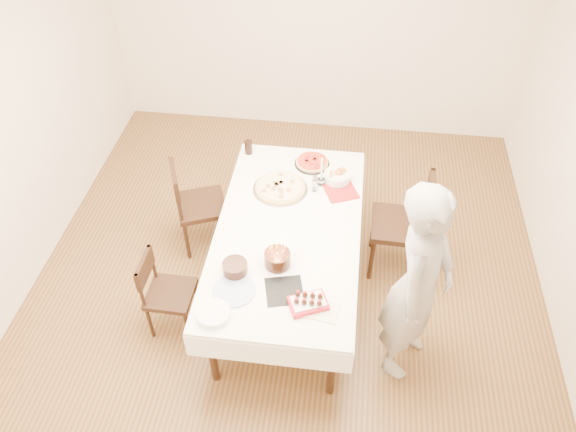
# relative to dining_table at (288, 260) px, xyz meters

# --- Properties ---
(floor) EXTENTS (5.00, 5.00, 0.00)m
(floor) POSITION_rel_dining_table_xyz_m (-0.02, 0.07, -0.38)
(floor) COLOR #54361D
(floor) RESTS_ON ground
(wall_back) EXTENTS (4.50, 0.04, 2.70)m
(wall_back) POSITION_rel_dining_table_xyz_m (-0.02, 2.57, 0.98)
(wall_back) COLOR beige
(wall_back) RESTS_ON floor
(dining_table) EXTENTS (1.29, 2.21, 0.75)m
(dining_table) POSITION_rel_dining_table_xyz_m (0.00, 0.00, 0.00)
(dining_table) COLOR white
(dining_table) RESTS_ON floor
(chair_right_savory) EXTENTS (0.53, 0.53, 1.00)m
(chair_right_savory) POSITION_rel_dining_table_xyz_m (0.91, 0.42, 0.13)
(chair_right_savory) COLOR black
(chair_right_savory) RESTS_ON floor
(chair_left_savory) EXTENTS (0.61, 0.61, 0.92)m
(chair_left_savory) POSITION_rel_dining_table_xyz_m (-0.86, 0.49, 0.08)
(chair_left_savory) COLOR black
(chair_left_savory) RESTS_ON floor
(chair_left_dessert) EXTENTS (0.40, 0.40, 0.77)m
(chair_left_dessert) POSITION_rel_dining_table_xyz_m (-0.88, -0.48, 0.01)
(chair_left_dessert) COLOR black
(chair_left_dessert) RESTS_ON floor
(person) EXTENTS (0.63, 0.75, 1.75)m
(person) POSITION_rel_dining_table_xyz_m (0.98, -0.55, 0.50)
(person) COLOR #A29C98
(person) RESTS_ON floor
(pizza_white) EXTENTS (0.53, 0.53, 0.04)m
(pizza_white) POSITION_rel_dining_table_xyz_m (-0.13, 0.46, 0.40)
(pizza_white) COLOR beige
(pizza_white) RESTS_ON dining_table
(pizza_pepperoni) EXTENTS (0.38, 0.38, 0.04)m
(pizza_pepperoni) POSITION_rel_dining_table_xyz_m (0.11, 0.85, 0.40)
(pizza_pepperoni) COLOR red
(pizza_pepperoni) RESTS_ON dining_table
(red_placemat) EXTENTS (0.34, 0.34, 0.01)m
(red_placemat) POSITION_rel_dining_table_xyz_m (0.39, 0.51, 0.38)
(red_placemat) COLOR #B21E1E
(red_placemat) RESTS_ON dining_table
(pasta_bowl) EXTENTS (0.26, 0.26, 0.07)m
(pasta_bowl) POSITION_rel_dining_table_xyz_m (0.35, 0.65, 0.42)
(pasta_bowl) COLOR white
(pasta_bowl) RESTS_ON dining_table
(taper_candle) EXTENTS (0.07, 0.07, 0.30)m
(taper_candle) POSITION_rel_dining_table_xyz_m (0.21, 0.58, 0.52)
(taper_candle) COLOR white
(taper_candle) RESTS_ON dining_table
(shaker_pair) EXTENTS (0.11, 0.11, 0.12)m
(shaker_pair) POSITION_rel_dining_table_xyz_m (0.16, 0.49, 0.43)
(shaker_pair) COLOR white
(shaker_pair) RESTS_ON dining_table
(cola_glass) EXTENTS (0.09, 0.09, 0.13)m
(cola_glass) POSITION_rel_dining_table_xyz_m (-0.48, 0.94, 0.44)
(cola_glass) COLOR black
(cola_glass) RESTS_ON dining_table
(layer_cake) EXTENTS (0.29, 0.29, 0.10)m
(layer_cake) POSITION_rel_dining_table_xyz_m (-0.33, -0.49, 0.42)
(layer_cake) COLOR #34170D
(layer_cake) RESTS_ON dining_table
(cake_board) EXTENTS (0.32, 0.32, 0.01)m
(cake_board) POSITION_rel_dining_table_xyz_m (0.05, -0.62, 0.38)
(cake_board) COLOR black
(cake_board) RESTS_ON dining_table
(birthday_cake) EXTENTS (0.24, 0.24, 0.18)m
(birthday_cake) POSITION_rel_dining_table_xyz_m (-0.03, -0.38, 0.47)
(birthday_cake) COLOR #34180E
(birthday_cake) RESTS_ON dining_table
(strawberry_box) EXTENTS (0.31, 0.26, 0.07)m
(strawberry_box) POSITION_rel_dining_table_xyz_m (0.24, -0.73, 0.41)
(strawberry_box) COLOR red
(strawberry_box) RESTS_ON dining_table
(box_lid) EXTENTS (0.30, 0.22, 0.02)m
(box_lid) POSITION_rel_dining_table_xyz_m (0.31, -0.76, 0.38)
(box_lid) COLOR beige
(box_lid) RESTS_ON dining_table
(plate_stack) EXTENTS (0.31, 0.31, 0.05)m
(plate_stack) POSITION_rel_dining_table_xyz_m (-0.40, -0.90, 0.40)
(plate_stack) COLOR white
(plate_stack) RESTS_ON dining_table
(china_plate) EXTENTS (0.34, 0.34, 0.01)m
(china_plate) POSITION_rel_dining_table_xyz_m (-0.30, -0.67, 0.38)
(china_plate) COLOR white
(china_plate) RESTS_ON dining_table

